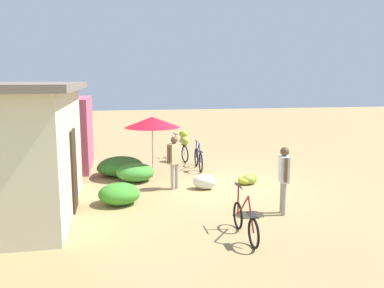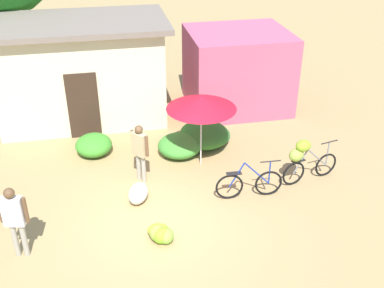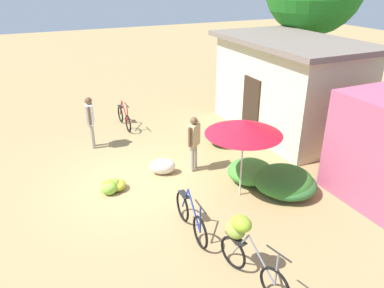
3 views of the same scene
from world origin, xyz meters
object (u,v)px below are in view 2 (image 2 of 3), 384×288
bicycle_center_loaded (304,157)px  produce_sack (138,193)px  bicycle_near_pile (249,184)px  person_vendor (14,216)px  building_low (81,70)px  banana_pile_on_ground (161,234)px  person_bystander (140,148)px  market_umbrella (201,102)px  shop_pink (237,70)px

bicycle_center_loaded → produce_sack: (-4.12, 0.02, -0.52)m
bicycle_near_pile → person_vendor: bearing=-168.7°
building_low → person_vendor: building_low is taller
banana_pile_on_ground → person_bystander: bearing=94.1°
building_low → market_umbrella: size_ratio=2.70×
shop_pink → person_vendor: 8.88m
bicycle_near_pile → person_vendor: size_ratio=1.00×
bicycle_near_pile → building_low: bearing=125.8°
bicycle_center_loaded → shop_pink: bearing=93.7°
building_low → bicycle_center_loaded: size_ratio=3.34×
building_low → banana_pile_on_ground: building_low is taller
bicycle_near_pile → produce_sack: size_ratio=2.35×
produce_sack → banana_pile_on_ground: bearing=-77.2°
bicycle_near_pile → person_bystander: (-2.46, 1.22, 0.59)m
shop_pink → produce_sack: shop_pink is taller
building_low → person_vendor: bearing=-101.7°
produce_sack → person_vendor: (-2.51, -1.38, 0.78)m
produce_sack → bicycle_center_loaded: bearing=-0.2°
person_vendor → shop_pink: bearing=44.6°
bicycle_near_pile → banana_pile_on_ground: (-2.30, -1.13, -0.22)m
market_umbrella → banana_pile_on_ground: bearing=-117.6°
shop_pink → banana_pile_on_ground: shop_pink is taller
market_umbrella → person_bystander: 1.93m
building_low → banana_pile_on_ground: size_ratio=7.24×
produce_sack → person_vendor: person_vendor is taller
banana_pile_on_ground → building_low: bearing=103.4°
building_low → person_vendor: (-1.31, -6.34, -0.58)m
building_low → bicycle_near_pile: 6.66m
market_umbrella → bicycle_center_loaded: bearing=-30.8°
bicycle_near_pile → produce_sack: bearing=172.4°
person_bystander → person_vendor: bearing=-140.0°
building_low → shop_pink: (5.01, -0.10, -0.31)m
shop_pink → banana_pile_on_ground: bearing=-118.7°
bicycle_near_pile → bicycle_center_loaded: bicycle_center_loaded is taller
shop_pink → bicycle_near_pile: bearing=-102.7°
building_low → market_umbrella: building_low is taller
banana_pile_on_ground → person_bystander: (-0.17, 2.35, 0.80)m
market_umbrella → person_bystander: market_umbrella is taller
banana_pile_on_ground → shop_pink: bearing=61.3°
bicycle_near_pile → person_vendor: 5.28m
building_low → market_umbrella: 4.71m
market_umbrella → person_vendor: size_ratio=1.22×
bicycle_center_loaded → banana_pile_on_ground: (-3.79, -1.47, -0.58)m
market_umbrella → person_bystander: (-1.65, -0.49, -0.87)m
building_low → bicycle_near_pile: size_ratio=3.28×
bicycle_near_pile → shop_pink: bearing=77.3°
shop_pink → person_vendor: (-6.32, -6.24, -0.27)m
person_bystander → bicycle_center_loaded: bearing=-12.6°
produce_sack → shop_pink: bearing=51.9°
shop_pink → bicycle_center_loaded: size_ratio=1.98×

